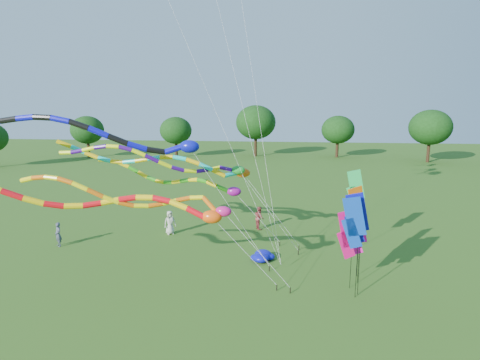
# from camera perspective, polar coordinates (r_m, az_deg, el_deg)

# --- Properties ---
(ground) EXTENTS (160.00, 160.00, 0.00)m
(ground) POSITION_cam_1_polar(r_m,az_deg,el_deg) (19.29, -2.15, -16.98)
(ground) COLOR #285B18
(ground) RESTS_ON ground
(tree_ring) EXTENTS (118.58, 116.48, 9.71)m
(tree_ring) POSITION_cam_1_polar(r_m,az_deg,el_deg) (17.33, 20.95, -1.36)
(tree_ring) COLOR #382314
(tree_ring) RESTS_ON ground
(tube_kite_red) EXTENTS (14.09, 3.23, 6.63)m
(tube_kite_red) POSITION_cam_1_polar(r_m,az_deg,el_deg) (19.20, -16.78, -3.26)
(tube_kite_red) COLOR black
(tube_kite_red) RESTS_ON ground
(tube_kite_orange) EXTENTS (12.48, 1.65, 6.29)m
(tube_kite_orange) POSITION_cam_1_polar(r_m,az_deg,el_deg) (19.30, -12.72, -2.68)
(tube_kite_orange) COLOR black
(tube_kite_orange) RESTS_ON ground
(tube_kite_purple) EXTENTS (13.16, 2.61, 7.37)m
(tube_kite_purple) POSITION_cam_1_polar(r_m,az_deg,el_deg) (22.82, -9.50, 2.52)
(tube_kite_purple) COLOR black
(tube_kite_purple) RESTS_ON ground
(tube_kite_blue) EXTENTS (16.75, 2.21, 9.24)m
(tube_kite_blue) POSITION_cam_1_polar(r_m,az_deg,el_deg) (21.55, -20.05, 6.19)
(tube_kite_blue) COLOR black
(tube_kite_blue) RESTS_ON ground
(tube_kite_cyan) EXTENTS (13.79, 2.47, 7.44)m
(tube_kite_cyan) POSITION_cam_1_polar(r_m,az_deg,el_deg) (23.66, -9.13, 2.28)
(tube_kite_cyan) COLOR black
(tube_kite_cyan) RESTS_ON ground
(tube_kite_green) EXTENTS (12.20, 1.79, 5.90)m
(tube_kite_green) POSITION_cam_1_polar(r_m,az_deg,el_deg) (26.54, -7.76, -0.15)
(tube_kite_green) COLOR black
(tube_kite_green) RESTS_ON ground
(banner_pole_blue_b) EXTENTS (1.16, 0.09, 5.02)m
(banner_pole_blue_b) POSITION_cam_1_polar(r_m,az_deg,el_deg) (19.37, 16.23, -5.34)
(banner_pole_blue_b) COLOR black
(banner_pole_blue_b) RESTS_ON ground
(banner_pole_orange) EXTENTS (1.09, 0.55, 4.89)m
(banner_pole_orange) POSITION_cam_1_polar(r_m,az_deg,el_deg) (21.45, 16.22, -4.11)
(banner_pole_orange) COLOR black
(banner_pole_orange) RESTS_ON ground
(banner_pole_green) EXTENTS (1.16, 0.16, 5.07)m
(banner_pole_green) POSITION_cam_1_polar(r_m,az_deg,el_deg) (25.61, 16.07, -1.32)
(banner_pole_green) COLOR black
(banner_pole_green) RESTS_ON ground
(banner_pole_magenta_b) EXTENTS (1.16, 0.20, 4.00)m
(banner_pole_magenta_b) POSITION_cam_1_polar(r_m,az_deg,el_deg) (20.95, 16.07, -7.00)
(banner_pole_magenta_b) COLOR black
(banner_pole_magenta_b) RESTS_ON ground
(banner_pole_magenta_a) EXTENTS (1.15, 0.36, 4.04)m
(banner_pole_magenta_a) POSITION_cam_1_polar(r_m,az_deg,el_deg) (20.19, 15.06, -7.50)
(banner_pole_magenta_a) COLOR black
(banner_pole_magenta_a) RESTS_ON ground
(banner_pole_blue_a) EXTENTS (1.15, 0.32, 4.89)m
(banner_pole_blue_a) POSITION_cam_1_polar(r_m,az_deg,el_deg) (19.16, 15.86, -5.88)
(banner_pole_blue_a) COLOR black
(banner_pole_blue_a) RESTS_ON ground
(blue_nylon_heap) EXTENTS (1.58, 1.93, 0.58)m
(blue_nylon_heap) POSITION_cam_1_polar(r_m,az_deg,el_deg) (23.83, 2.45, -10.65)
(blue_nylon_heap) COLOR #0D11B1
(blue_nylon_heap) RESTS_ON ground
(person_a) EXTENTS (0.97, 0.88, 1.66)m
(person_a) POSITION_cam_1_polar(r_m,az_deg,el_deg) (28.55, -9.93, -5.98)
(person_a) COLOR beige
(person_a) RESTS_ON ground
(person_b) EXTENTS (0.68, 0.65, 1.57)m
(person_b) POSITION_cam_1_polar(r_m,az_deg,el_deg) (28.29, -24.45, -7.07)
(person_b) COLOR #444A60
(person_b) RESTS_ON ground
(person_c) EXTENTS (0.88, 0.99, 1.67)m
(person_c) POSITION_cam_1_polar(r_m,az_deg,el_deg) (29.29, 2.76, -5.38)
(person_c) COLOR #923536
(person_c) RESTS_ON ground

